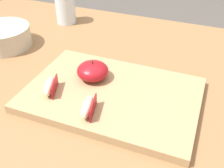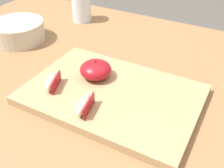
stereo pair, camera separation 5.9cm
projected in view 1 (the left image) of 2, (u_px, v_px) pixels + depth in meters
The scene contains 7 objects.
dining_table at pixel (113, 108), 0.74m from camera, with size 1.31×0.83×0.73m.
cutting_board at pixel (112, 94), 0.61m from camera, with size 0.39×0.26×0.02m.
apple_half_skin_up at pixel (93, 71), 0.64m from camera, with size 0.08×0.08×0.05m.
apple_wedge_middle at pixel (88, 107), 0.54m from camera, with size 0.04×0.07×0.03m.
apple_wedge_right at pixel (50, 86), 0.60m from camera, with size 0.04×0.07×0.03m.
ceramic_fruit_bowl at pixel (3, 36), 0.80m from camera, with size 0.16×0.16×0.06m.
drinking_glass_water at pixel (65, 8), 0.94m from camera, with size 0.07×0.07×0.10m.
Camera 1 is at (0.20, -0.52, 1.12)m, focal length 43.24 mm.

